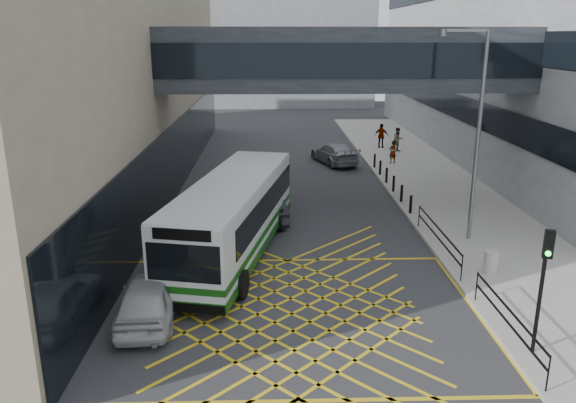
{
  "coord_description": "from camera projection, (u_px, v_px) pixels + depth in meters",
  "views": [
    {
      "loc": [
        -0.61,
        -16.3,
        8.66
      ],
      "look_at": [
        0.0,
        4.0,
        2.6
      ],
      "focal_mm": 35.0,
      "sensor_mm": 36.0,
      "label": 1
    }
  ],
  "objects": [
    {
      "name": "ground",
      "position": [
        292.0,
        314.0,
        18.1
      ],
      "size": [
        120.0,
        120.0,
        0.0
      ],
      "primitive_type": "plane",
      "color": "#333335"
    },
    {
      "name": "building_far",
      "position": [
        260.0,
        32.0,
        72.95
      ],
      "size": [
        28.0,
        16.0,
        18.0
      ],
      "primitive_type": "cube",
      "color": "gray",
      "rests_on": "ground"
    },
    {
      "name": "skybridge",
      "position": [
        344.0,
        59.0,
        27.54
      ],
      "size": [
        20.0,
        4.1,
        3.0
      ],
      "color": "#2D3338",
      "rests_on": "ground"
    },
    {
      "name": "pavement",
      "position": [
        436.0,
        188.0,
        32.71
      ],
      "size": [
        6.0,
        54.0,
        0.16
      ],
      "primitive_type": "cube",
      "color": "#A49F96",
      "rests_on": "ground"
    },
    {
      "name": "box_junction",
      "position": [
        292.0,
        314.0,
        18.1
      ],
      "size": [
        12.0,
        9.0,
        0.01
      ],
      "color": "gold",
      "rests_on": "ground"
    },
    {
      "name": "bus",
      "position": [
        234.0,
        215.0,
        22.52
      ],
      "size": [
        4.89,
        11.64,
        3.18
      ],
      "rotation": [
        0.0,
        0.0,
        -0.21
      ],
      "color": "silver",
      "rests_on": "ground"
    },
    {
      "name": "car_white",
      "position": [
        149.0,
        298.0,
        17.58
      ],
      "size": [
        2.16,
        4.73,
        1.47
      ],
      "primitive_type": "imported",
      "rotation": [
        0.0,
        0.0,
        3.2
      ],
      "color": "#BBBABC",
      "rests_on": "ground"
    },
    {
      "name": "car_dark",
      "position": [
        266.0,
        208.0,
        27.0
      ],
      "size": [
        2.52,
        4.46,
        1.32
      ],
      "primitive_type": "imported",
      "rotation": [
        0.0,
        0.0,
        3.36
      ],
      "color": "black",
      "rests_on": "ground"
    },
    {
      "name": "car_silver",
      "position": [
        334.0,
        153.0,
        39.06
      ],
      "size": [
        3.41,
        5.24,
        1.51
      ],
      "primitive_type": "imported",
      "rotation": [
        0.0,
        0.0,
        3.45
      ],
      "color": "gray",
      "rests_on": "ground"
    },
    {
      "name": "traffic_light",
      "position": [
        544.0,
        274.0,
        14.9
      ],
      "size": [
        0.29,
        0.44,
        3.66
      ],
      "rotation": [
        0.0,
        0.0,
        -0.32
      ],
      "color": "black",
      "rests_on": "pavement"
    },
    {
      "name": "street_lamp",
      "position": [
        474.0,
        124.0,
        22.98
      ],
      "size": [
        1.98,
        0.55,
        8.71
      ],
      "rotation": [
        0.0,
        0.0,
        -0.16
      ],
      "color": "slate",
      "rests_on": "pavement"
    },
    {
      "name": "litter_bin",
      "position": [
        491.0,
        262.0,
        20.67
      ],
      "size": [
        0.51,
        0.51,
        0.88
      ],
      "primitive_type": "cylinder",
      "color": "#ADA89E",
      "rests_on": "pavement"
    },
    {
      "name": "kerb_railings",
      "position": [
        464.0,
        265.0,
        19.73
      ],
      "size": [
        0.05,
        12.54,
        1.0
      ],
      "color": "black",
      "rests_on": "pavement"
    },
    {
      "name": "bollards",
      "position": [
        390.0,
        179.0,
        32.48
      ],
      "size": [
        0.14,
        10.14,
        0.9
      ],
      "color": "black",
      "rests_on": "pavement"
    },
    {
      "name": "pedestrian_a",
      "position": [
        393.0,
        152.0,
        38.34
      ],
      "size": [
        0.74,
        0.65,
        1.55
      ],
      "primitive_type": "imported",
      "rotation": [
        0.0,
        0.0,
        3.54
      ],
      "color": "gray",
      "rests_on": "pavement"
    },
    {
      "name": "pedestrian_b",
      "position": [
        398.0,
        140.0,
        42.24
      ],
      "size": [
        0.98,
        0.73,
        1.78
      ],
      "primitive_type": "imported",
      "rotation": [
        0.0,
        0.0,
        0.29
      ],
      "color": "gray",
      "rests_on": "pavement"
    },
    {
      "name": "pedestrian_c",
      "position": [
        381.0,
        136.0,
        43.61
      ],
      "size": [
        1.22,
        0.87,
        1.87
      ],
      "primitive_type": "imported",
      "rotation": [
        0.0,
        0.0,
        2.8
      ],
      "color": "gray",
      "rests_on": "pavement"
    }
  ]
}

